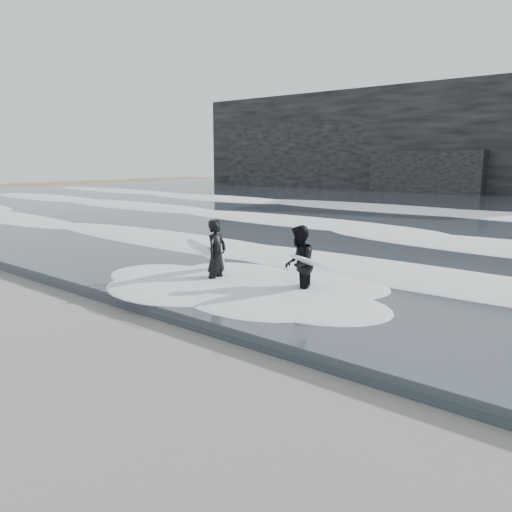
% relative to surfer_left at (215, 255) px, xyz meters
% --- Properties ---
extents(sea, '(90.00, 52.00, 0.30)m').
position_rel_surfer_left_xyz_m(sea, '(-0.32, 23.45, -0.77)').
color(sea, '#2F363E').
rests_on(sea, ground).
extents(foam_near, '(60.00, 3.20, 0.20)m').
position_rel_surfer_left_xyz_m(foam_near, '(-0.32, 3.45, -0.52)').
color(foam_near, white).
rests_on(foam_near, sea).
extents(foam_mid, '(60.00, 4.00, 0.24)m').
position_rel_surfer_left_xyz_m(foam_mid, '(-0.32, 10.45, -0.50)').
color(foam_mid, white).
rests_on(foam_mid, sea).
extents(foam_far, '(60.00, 4.80, 0.30)m').
position_rel_surfer_left_xyz_m(foam_far, '(-0.32, 19.45, -0.47)').
color(foam_far, white).
rests_on(foam_far, sea).
extents(surfer_left, '(1.28, 2.07, 1.83)m').
position_rel_surfer_left_xyz_m(surfer_left, '(0.00, 0.00, 0.00)').
color(surfer_left, black).
rests_on(surfer_left, ground).
extents(surfer_right, '(1.20, 1.86, 1.82)m').
position_rel_surfer_left_xyz_m(surfer_right, '(2.31, 0.48, -0.01)').
color(surfer_right, black).
rests_on(surfer_right, ground).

